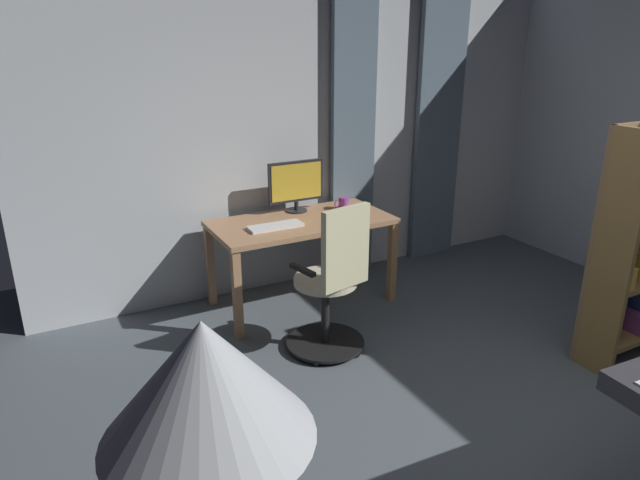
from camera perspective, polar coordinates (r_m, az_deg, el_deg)
back_room_partition at (r=4.94m, az=-0.71°, el=11.88°), size 4.91×0.10×2.82m
curtain_left_panel at (r=5.58m, az=11.94°, el=11.08°), size 0.50×0.06×2.57m
curtain_right_panel at (r=5.02m, az=3.38°, el=10.55°), size 0.42×0.06×2.57m
desk at (r=4.51m, az=-1.88°, el=0.98°), size 1.44×0.71×0.72m
office_chair at (r=3.82m, az=1.24°, el=-4.78°), size 0.56×0.56×1.09m
computer_monitor at (r=4.65m, az=-2.47°, el=5.76°), size 0.49×0.18×0.43m
computer_keyboard at (r=4.30m, az=-4.58°, el=1.41°), size 0.43×0.15×0.02m
computer_mouse at (r=4.39m, az=1.56°, el=1.92°), size 0.06×0.10×0.04m
mug_tea at (r=4.76m, az=2.41°, el=3.78°), size 0.14×0.09×0.10m
floor_lamp at (r=0.98m, az=-10.91°, el=-21.77°), size 0.33×0.33×1.71m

